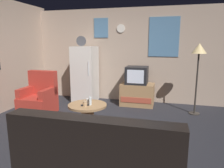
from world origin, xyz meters
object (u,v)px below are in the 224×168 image
(tv_stand, at_px, (137,94))
(standing_lamp, at_px, (199,54))
(armchair, at_px, (39,99))
(remote_control, at_px, (85,105))
(mug_ceramic_white, at_px, (88,101))
(fridge, at_px, (85,74))
(coffee_table, at_px, (88,116))
(wine_glass, at_px, (90,101))
(crt_tv, at_px, (137,75))
(couch, at_px, (99,164))
(mug_ceramic_tan, at_px, (85,104))

(tv_stand, bearing_deg, standing_lamp, -14.58)
(standing_lamp, xyz_separation_m, armchair, (-3.46, -0.85, -1.02))
(standing_lamp, height_order, remote_control, standing_lamp)
(tv_stand, relative_size, mug_ceramic_white, 9.33)
(remote_control, distance_m, armchair, 1.54)
(fridge, xyz_separation_m, coffee_table, (0.75, -1.76, -0.52))
(standing_lamp, height_order, wine_glass, standing_lamp)
(crt_tv, bearing_deg, mug_ceramic_white, -111.77)
(fridge, distance_m, wine_glass, 1.97)
(tv_stand, bearing_deg, wine_glass, -109.47)
(armchair, bearing_deg, couch, -44.50)
(remote_control, bearing_deg, mug_ceramic_white, 63.79)
(coffee_table, relative_size, armchair, 0.75)
(mug_ceramic_white, height_order, mug_ceramic_tan, same)
(mug_ceramic_tan, xyz_separation_m, couch, (0.76, -1.46, -0.20))
(crt_tv, height_order, remote_control, crt_tv)
(armchair, bearing_deg, tv_stand, 29.92)
(couch, bearing_deg, coffee_table, 115.61)
(remote_control, height_order, couch, couch)
(fridge, bearing_deg, standing_lamp, -7.47)
(crt_tv, relative_size, coffee_table, 0.75)
(wine_glass, bearing_deg, standing_lamp, 35.36)
(wine_glass, bearing_deg, tv_stand, 70.53)
(crt_tv, relative_size, wine_glass, 3.60)
(tv_stand, relative_size, coffee_table, 1.17)
(mug_ceramic_white, distance_m, couch, 1.82)
(crt_tv, height_order, mug_ceramic_tan, crt_tv)
(crt_tv, relative_size, remote_control, 3.60)
(couch, bearing_deg, armchair, 135.50)
(remote_control, xyz_separation_m, couch, (0.77, -1.48, -0.17))
(crt_tv, bearing_deg, coffee_table, -110.87)
(tv_stand, xyz_separation_m, mug_ceramic_tan, (-0.69, -1.86, 0.23))
(fridge, relative_size, wine_glass, 11.80)
(standing_lamp, distance_m, wine_glass, 2.57)
(mug_ceramic_tan, bearing_deg, fridge, 111.92)
(standing_lamp, bearing_deg, armchair, -166.20)
(fridge, bearing_deg, wine_glass, -65.26)
(coffee_table, bearing_deg, crt_tv, 69.13)
(mug_ceramic_tan, height_order, couch, couch)
(tv_stand, relative_size, wine_glass, 5.60)
(crt_tv, bearing_deg, fridge, 179.41)
(fridge, relative_size, couch, 1.04)
(mug_ceramic_tan, relative_size, armchair, 0.09)
(tv_stand, bearing_deg, mug_ceramic_tan, -110.29)
(wine_glass, distance_m, remote_control, 0.12)
(coffee_table, bearing_deg, standing_lamp, 34.13)
(remote_control, relative_size, couch, 0.09)
(standing_lamp, bearing_deg, wine_glass, -144.64)
(fridge, bearing_deg, mug_ceramic_white, -66.23)
(mug_ceramic_tan, height_order, remote_control, mug_ceramic_tan)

